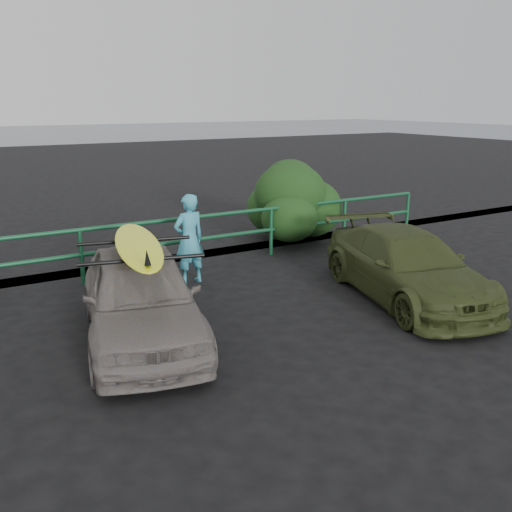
{
  "coord_description": "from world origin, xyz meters",
  "views": [
    {
      "loc": [
        -3.37,
        -4.97,
        3.2
      ],
      "look_at": [
        0.88,
        2.09,
        0.95
      ],
      "focal_mm": 40.0,
      "sensor_mm": 36.0,
      "label": 1
    }
  ],
  "objects_px": {
    "olive_vehicle": "(407,266)",
    "guardrail": "(136,249)",
    "man": "(189,239)",
    "surfboard": "(138,245)",
    "sedan": "(141,297)"
  },
  "relations": [
    {
      "from": "olive_vehicle",
      "to": "guardrail",
      "type": "bearing_deg",
      "value": 149.11
    },
    {
      "from": "guardrail",
      "to": "olive_vehicle",
      "type": "distance_m",
      "value": 4.9
    },
    {
      "from": "guardrail",
      "to": "man",
      "type": "relative_size",
      "value": 8.6
    },
    {
      "from": "olive_vehicle",
      "to": "surfboard",
      "type": "xyz_separation_m",
      "value": [
        -4.36,
        0.61,
        0.79
      ]
    },
    {
      "from": "sedan",
      "to": "olive_vehicle",
      "type": "relative_size",
      "value": 0.95
    },
    {
      "from": "guardrail",
      "to": "sedan",
      "type": "distance_m",
      "value": 3.06
    },
    {
      "from": "guardrail",
      "to": "man",
      "type": "height_order",
      "value": "man"
    },
    {
      "from": "guardrail",
      "to": "surfboard",
      "type": "bearing_deg",
      "value": -108.07
    },
    {
      "from": "man",
      "to": "olive_vehicle",
      "type": "bearing_deg",
      "value": 130.02
    },
    {
      "from": "man",
      "to": "surfboard",
      "type": "xyz_separation_m",
      "value": [
        -1.64,
        -2.01,
        0.54
      ]
    },
    {
      "from": "man",
      "to": "guardrail",
      "type": "bearing_deg",
      "value": -58.34
    },
    {
      "from": "sedan",
      "to": "olive_vehicle",
      "type": "height_order",
      "value": "sedan"
    },
    {
      "from": "olive_vehicle",
      "to": "man",
      "type": "relative_size",
      "value": 2.39
    },
    {
      "from": "man",
      "to": "surfboard",
      "type": "distance_m",
      "value": 2.65
    },
    {
      "from": "guardrail",
      "to": "olive_vehicle",
      "type": "height_order",
      "value": "olive_vehicle"
    }
  ]
}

